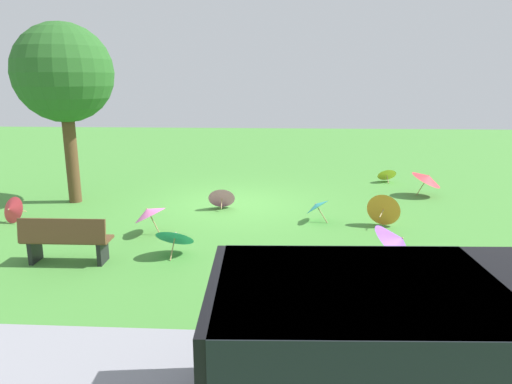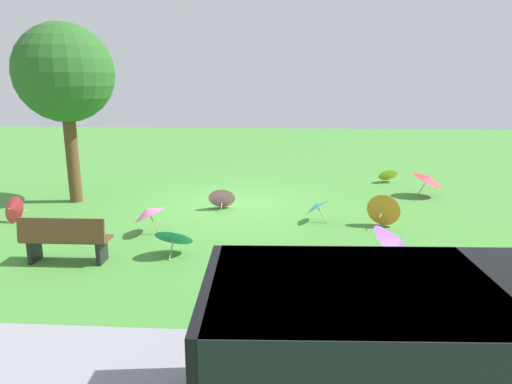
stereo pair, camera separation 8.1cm
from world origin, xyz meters
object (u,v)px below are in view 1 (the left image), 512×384
(parasol_teal_1, at_px, (317,206))
(parasol_purple_0, at_px, (398,242))
(van_dark, at_px, (437,344))
(parasol_red_1, at_px, (11,210))
(park_bench, at_px, (66,240))
(parasol_red_0, at_px, (427,178))
(parasol_orange_0, at_px, (384,209))
(shade_tree, at_px, (64,74))
(parasol_teal_0, at_px, (175,236))
(parasol_pink_1, at_px, (149,212))
(parasol_yellow_0, at_px, (386,174))
(parasol_pink_0, at_px, (222,197))

(parasol_teal_1, relative_size, parasol_purple_0, 0.71)
(van_dark, bearing_deg, parasol_red_1, -38.20)
(park_bench, xyz_separation_m, parasol_red_0, (-8.14, -5.52, 0.08))
(park_bench, distance_m, parasol_orange_0, 6.88)
(shade_tree, relative_size, parasol_purple_0, 4.18)
(van_dark, xyz_separation_m, park_bench, (5.41, -3.83, -0.45))
(van_dark, xyz_separation_m, parasol_teal_1, (0.64, -6.72, -0.52))
(parasol_teal_0, bearing_deg, parasol_pink_1, -54.38)
(park_bench, bearing_deg, parasol_yellow_0, -134.96)
(van_dark, distance_m, parasol_red_1, 10.02)
(van_dark, distance_m, parasol_yellow_0, 11.42)
(van_dark, height_order, parasol_pink_1, van_dark)
(van_dark, height_order, parasol_red_0, van_dark)
(park_bench, bearing_deg, parasol_pink_0, -121.34)
(parasol_orange_0, relative_size, parasol_red_1, 1.15)
(park_bench, distance_m, parasol_purple_0, 6.02)
(parasol_teal_0, xyz_separation_m, parasol_teal_1, (-2.87, -2.36, -0.01))
(parasol_yellow_0, bearing_deg, parasol_red_1, 27.14)
(parasol_red_0, distance_m, parasol_purple_0, 5.81)
(shade_tree, height_order, parasol_pink_0, shade_tree)
(parasol_teal_1, height_order, parasol_pink_0, parasol_pink_0)
(shade_tree, xyz_separation_m, parasol_teal_1, (-6.57, 1.44, -3.05))
(shade_tree, bearing_deg, parasol_pink_1, 137.51)
(park_bench, relative_size, parasol_pink_1, 1.84)
(parasol_purple_0, height_order, parasol_red_1, parasol_purple_0)
(shade_tree, relative_size, parasol_teal_0, 5.76)
(park_bench, bearing_deg, parasol_pink_1, -121.16)
(parasol_orange_0, distance_m, parasol_yellow_0, 4.81)
(parasol_orange_0, bearing_deg, van_dark, 82.05)
(parasol_pink_1, bearing_deg, park_bench, 58.84)
(parasol_orange_0, bearing_deg, shade_tree, -11.28)
(van_dark, height_order, parasol_red_1, van_dark)
(parasol_teal_1, bearing_deg, parasol_orange_0, 173.53)
(van_dark, height_order, parasol_orange_0, van_dark)
(parasol_red_0, bearing_deg, parasol_teal_1, 38.11)
(van_dark, height_order, parasol_yellow_0, van_dark)
(parasol_red_0, distance_m, parasol_pink_0, 6.01)
(shade_tree, bearing_deg, parasol_teal_0, 134.22)
(shade_tree, distance_m, parasol_red_0, 10.41)
(parasol_red_0, xyz_separation_m, parasol_teal_1, (3.36, 2.64, -0.16))
(park_bench, xyz_separation_m, parasol_purple_0, (-6.02, -0.11, 0.05))
(park_bench, distance_m, parasol_teal_0, 1.98)
(parasol_orange_0, relative_size, parasol_pink_1, 0.95)
(parasol_red_1, bearing_deg, parasol_red_0, -163.34)
(shade_tree, xyz_separation_m, parasol_teal_0, (-3.70, 3.80, -3.05))
(parasol_teal_1, xyz_separation_m, parasol_red_1, (7.23, 0.53, -0.07))
(park_bench, height_order, parasol_red_1, park_bench)
(parasol_teal_0, bearing_deg, park_bench, 15.48)
(parasol_teal_1, bearing_deg, parasol_red_1, 4.19)
(parasol_purple_0, bearing_deg, parasol_pink_0, -45.87)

